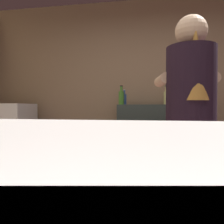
% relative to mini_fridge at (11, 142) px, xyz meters
% --- Properties ---
extents(wall_back, '(5.20, 0.10, 2.70)m').
position_rel_mini_fridge_xyz_m(wall_back, '(2.07, 0.45, 0.78)').
color(wall_back, '#9B7E5E').
rests_on(wall_back, ground).
extents(prep_counter, '(2.10, 0.60, 0.89)m').
position_rel_mini_fridge_xyz_m(prep_counter, '(2.42, -0.97, -0.13)').
color(prep_counter, brown).
rests_on(prep_counter, ground).
extents(back_shelf, '(0.78, 0.36, 1.12)m').
position_rel_mini_fridge_xyz_m(back_shelf, '(1.98, 0.17, -0.01)').
color(back_shelf, '#333E39').
rests_on(back_shelf, ground).
extents(mini_fridge, '(0.56, 0.58, 1.14)m').
position_rel_mini_fridge_xyz_m(mini_fridge, '(0.00, 0.00, 0.00)').
color(mini_fridge, white).
rests_on(mini_fridge, ground).
extents(bartender, '(0.46, 0.53, 1.73)m').
position_rel_mini_fridge_xyz_m(bartender, '(2.34, -1.43, 0.43)').
color(bartender, '#342D40').
rests_on(bartender, ground).
extents(mixing_bowl, '(0.20, 0.20, 0.05)m').
position_rel_mini_fridge_xyz_m(mixing_bowl, '(1.77, -0.88, 0.34)').
color(mixing_bowl, silver).
rests_on(mixing_bowl, prep_counter).
extents(chefs_knife, '(0.24, 0.10, 0.01)m').
position_rel_mini_fridge_xyz_m(chefs_knife, '(2.62, -1.02, 0.32)').
color(chefs_knife, silver).
rests_on(chefs_knife, prep_counter).
extents(bottle_olive_oil, '(0.06, 0.06, 0.22)m').
position_rel_mini_fridge_xyz_m(bottle_olive_oil, '(1.67, 0.20, 0.64)').
color(bottle_olive_oil, '#335394').
rests_on(bottle_olive_oil, back_shelf).
extents(bottle_vinegar, '(0.07, 0.07, 0.26)m').
position_rel_mini_fridge_xyz_m(bottle_vinegar, '(1.64, 0.07, 0.66)').
color(bottle_vinegar, '#43842B').
rests_on(bottle_vinegar, back_shelf).
extents(bottle_hot_sauce, '(0.07, 0.07, 0.26)m').
position_rel_mini_fridge_xyz_m(bottle_hot_sauce, '(2.26, 0.20, 0.66)').
color(bottle_hot_sauce, '#CBCC7A').
rests_on(bottle_hot_sauce, back_shelf).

